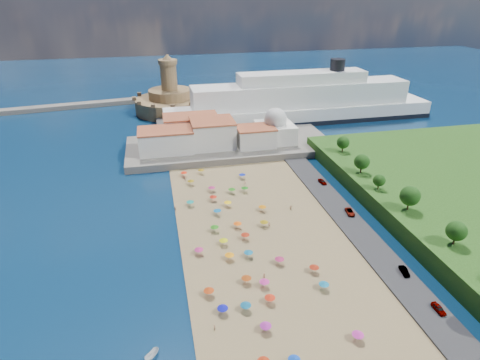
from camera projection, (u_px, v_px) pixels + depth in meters
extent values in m
plane|color=#071938|center=(245.00, 245.00, 112.89)|extent=(700.00, 700.00, 0.00)
cube|color=#59544C|center=(230.00, 146.00, 178.32)|extent=(90.00, 36.00, 3.00)
cube|color=#59544C|center=(175.00, 126.00, 204.99)|extent=(18.00, 70.00, 2.40)
cube|color=silver|center=(166.00, 141.00, 166.81)|extent=(22.00, 14.00, 9.00)
cube|color=silver|center=(213.00, 134.00, 171.97)|extent=(18.00, 16.00, 11.00)
cube|color=silver|center=(255.00, 137.00, 172.57)|extent=(16.00, 12.00, 8.00)
cube|color=silver|center=(191.00, 127.00, 181.20)|extent=(24.00, 14.00, 10.00)
cube|color=silver|center=(275.00, 132.00, 178.01)|extent=(16.00, 16.00, 8.00)
sphere|color=silver|center=(276.00, 119.00, 175.39)|extent=(10.00, 10.00, 10.00)
cylinder|color=silver|center=(276.00, 111.00, 173.73)|extent=(1.20, 1.20, 1.60)
cylinder|color=#9D754E|center=(171.00, 105.00, 230.13)|extent=(40.00, 40.00, 8.00)
cylinder|color=#9D754E|center=(170.00, 94.00, 227.30)|extent=(24.00, 24.00, 5.00)
cylinder|color=#9D754E|center=(169.00, 77.00, 223.15)|extent=(9.00, 9.00, 14.00)
cylinder|color=#9D754E|center=(168.00, 62.00, 219.57)|extent=(10.40, 10.40, 2.40)
cone|color=#9D754E|center=(167.00, 57.00, 218.39)|extent=(6.00, 6.00, 3.00)
cube|color=black|center=(299.00, 118.00, 216.58)|extent=(145.11, 22.62, 2.33)
cube|color=white|center=(300.00, 113.00, 215.20)|extent=(144.11, 22.21, 8.64)
cube|color=white|center=(301.00, 94.00, 210.80)|extent=(115.29, 18.15, 11.52)
cube|color=white|center=(302.00, 78.00, 207.03)|extent=(67.28, 13.95, 5.76)
cylinder|color=black|center=(338.00, 65.00, 208.34)|extent=(7.68, 7.68, 5.76)
cylinder|color=gray|center=(212.00, 189.00, 140.98)|extent=(0.07, 0.07, 2.00)
cone|color=#A5235D|center=(212.00, 187.00, 140.59)|extent=(2.50, 2.50, 0.60)
cylinder|color=gray|center=(246.00, 307.00, 89.15)|extent=(0.07, 0.07, 2.00)
cone|color=#0E5880|center=(246.00, 304.00, 88.76)|extent=(2.50, 2.50, 0.60)
cylinder|color=gray|center=(324.00, 286.00, 95.42)|extent=(0.07, 0.07, 2.00)
cone|color=#106D9B|center=(324.00, 283.00, 95.02)|extent=(2.50, 2.50, 0.60)
cylinder|color=gray|center=(266.00, 328.00, 83.79)|extent=(0.07, 0.07, 2.00)
cone|color=#9A218D|center=(266.00, 325.00, 83.40)|extent=(2.50, 2.50, 0.60)
cylinder|color=gray|center=(224.00, 242.00, 111.79)|extent=(0.07, 0.07, 2.00)
cone|color=#C9CD0B|center=(223.00, 239.00, 111.39)|extent=(2.50, 2.50, 0.60)
cylinder|color=gray|center=(262.00, 208.00, 128.71)|extent=(0.07, 0.07, 2.00)
cone|color=orange|center=(262.00, 206.00, 128.32)|extent=(2.50, 2.50, 0.60)
cylinder|color=gray|center=(199.00, 251.00, 107.88)|extent=(0.07, 0.07, 2.00)
cone|color=#B9276D|center=(199.00, 249.00, 107.49)|extent=(2.50, 2.50, 0.60)
cylinder|color=gray|center=(314.00, 269.00, 101.11)|extent=(0.07, 0.07, 2.00)
cone|color=#9A220E|center=(314.00, 266.00, 100.72)|extent=(2.50, 2.50, 0.60)
cylinder|color=gray|center=(264.00, 284.00, 96.21)|extent=(0.07, 0.07, 2.00)
cone|color=#CC2B8A|center=(264.00, 281.00, 95.82)|extent=(2.50, 2.50, 0.60)
cylinder|color=gray|center=(217.00, 212.00, 126.58)|extent=(0.07, 0.07, 2.00)
cone|color=#0C62A2|center=(217.00, 210.00, 126.19)|extent=(2.50, 2.50, 0.60)
cylinder|color=gray|center=(249.00, 254.00, 106.77)|extent=(0.07, 0.07, 2.00)
cone|color=#0F6490|center=(249.00, 251.00, 106.37)|extent=(2.50, 2.50, 0.60)
cylinder|color=gray|center=(228.00, 204.00, 131.39)|extent=(0.07, 0.07, 2.00)
cone|color=yellow|center=(228.00, 202.00, 130.99)|extent=(2.50, 2.50, 0.60)
cylinder|color=gray|center=(238.00, 225.00, 119.71)|extent=(0.07, 0.07, 2.00)
cone|color=#F75B0B|center=(238.00, 223.00, 119.32)|extent=(2.50, 2.50, 0.60)
cylinder|color=gray|center=(223.00, 310.00, 88.34)|extent=(0.07, 0.07, 2.00)
cone|color=#0C0E9F|center=(223.00, 307.00, 87.94)|extent=(2.50, 2.50, 0.60)
cylinder|color=gray|center=(358.00, 337.00, 81.65)|extent=(0.07, 0.07, 2.00)
cone|color=#B62790|center=(358.00, 334.00, 81.26)|extent=(2.50, 2.50, 0.60)
cylinder|color=gray|center=(264.00, 224.00, 120.45)|extent=(0.07, 0.07, 2.00)
cone|color=#94780D|center=(264.00, 221.00, 120.06)|extent=(2.50, 2.50, 0.60)
cylinder|color=gray|center=(232.00, 191.00, 139.77)|extent=(0.07, 0.07, 2.00)
cone|color=#217815|center=(232.00, 189.00, 139.38)|extent=(2.50, 2.50, 0.60)
cylinder|color=gray|center=(184.00, 174.00, 152.16)|extent=(0.07, 0.07, 2.00)
cone|color=red|center=(184.00, 172.00, 151.77)|extent=(2.50, 2.50, 0.60)
cylinder|color=gray|center=(215.00, 229.00, 117.96)|extent=(0.07, 0.07, 2.00)
cone|color=#247A15|center=(215.00, 226.00, 117.56)|extent=(2.50, 2.50, 0.60)
cylinder|color=gray|center=(245.00, 236.00, 114.32)|extent=(0.07, 0.07, 2.00)
cone|color=#A0230E|center=(245.00, 234.00, 113.93)|extent=(2.50, 2.50, 0.60)
cylinder|color=gray|center=(229.00, 257.00, 105.74)|extent=(0.07, 0.07, 2.00)
cone|color=orange|center=(229.00, 254.00, 105.35)|extent=(2.50, 2.50, 0.60)
cylinder|color=gray|center=(201.00, 172.00, 154.32)|extent=(0.07, 0.07, 2.00)
cone|color=#98720D|center=(201.00, 169.00, 153.92)|extent=(2.50, 2.50, 0.60)
cylinder|color=gray|center=(191.00, 183.00, 145.72)|extent=(0.07, 0.07, 2.00)
cone|color=#8D6F0C|center=(191.00, 180.00, 145.33)|extent=(2.50, 2.50, 0.60)
cylinder|color=gray|center=(209.00, 293.00, 93.42)|extent=(0.07, 0.07, 2.00)
cone|color=#B83A0E|center=(209.00, 290.00, 93.03)|extent=(2.50, 2.50, 0.60)
cylinder|color=gray|center=(242.00, 176.00, 150.58)|extent=(0.07, 0.07, 2.00)
cone|color=#0D20AA|center=(242.00, 174.00, 150.19)|extent=(2.50, 2.50, 0.60)
cylinder|color=gray|center=(246.00, 280.00, 97.40)|extent=(0.07, 0.07, 2.00)
cone|color=#94390D|center=(246.00, 277.00, 97.01)|extent=(2.50, 2.50, 0.60)
cylinder|color=gray|center=(245.00, 190.00, 140.71)|extent=(0.07, 0.07, 2.00)
cone|color=#166C13|center=(245.00, 187.00, 140.31)|extent=(2.50, 2.50, 0.60)
cylinder|color=gray|center=(190.00, 203.00, 131.66)|extent=(0.07, 0.07, 2.00)
cone|color=#0E8179|center=(190.00, 201.00, 131.27)|extent=(2.50, 2.50, 0.60)
cylinder|color=gray|center=(270.00, 300.00, 91.32)|extent=(0.07, 0.07, 2.00)
cone|color=red|center=(270.00, 297.00, 90.92)|extent=(2.50, 2.50, 0.60)
cone|color=#0E3FB8|center=(294.00, 359.00, 75.79)|extent=(2.50, 2.50, 0.60)
cylinder|color=gray|center=(213.00, 198.00, 134.78)|extent=(0.07, 0.07, 2.00)
cone|color=red|center=(213.00, 196.00, 134.38)|extent=(2.50, 2.50, 0.60)
cone|color=#AB290D|center=(264.00, 360.00, 75.43)|extent=(2.50, 2.50, 0.60)
cylinder|color=gray|center=(279.00, 261.00, 104.17)|extent=(0.07, 0.07, 2.00)
cone|color=#A22252|center=(280.00, 258.00, 103.77)|extent=(2.50, 2.50, 0.60)
imported|color=tan|center=(269.00, 224.00, 120.45)|extent=(0.68, 0.48, 1.75)
imported|color=tan|center=(264.00, 276.00, 99.10)|extent=(0.68, 0.91, 1.69)
imported|color=tan|center=(245.00, 183.00, 145.83)|extent=(1.27, 1.13, 1.71)
imported|color=tan|center=(215.00, 327.00, 84.13)|extent=(0.40, 0.60, 1.61)
imported|color=tan|center=(185.00, 179.00, 149.08)|extent=(0.97, 0.92, 1.61)
imported|color=tan|center=(291.00, 207.00, 129.76)|extent=(1.51, 1.06, 1.57)
imported|color=tan|center=(175.00, 209.00, 128.71)|extent=(1.25, 1.31, 1.78)
imported|color=white|center=(152.00, 355.00, 78.22)|extent=(3.50, 3.60, 1.41)
imported|color=gray|center=(350.00, 212.00, 126.57)|extent=(3.02, 5.18, 1.36)
imported|color=gray|center=(322.00, 182.00, 146.07)|extent=(2.23, 4.39, 1.43)
imported|color=gray|center=(404.00, 271.00, 100.28)|extent=(2.03, 4.23, 1.34)
imported|color=gray|center=(439.00, 309.00, 88.60)|extent=(1.64, 4.00, 1.36)
cylinder|color=#382314|center=(454.00, 239.00, 102.19)|extent=(0.50, 0.50, 2.85)
sphere|color=#14380F|center=(457.00, 231.00, 101.06)|extent=(5.14, 5.14, 5.14)
cylinder|color=#382314|center=(408.00, 205.00, 117.99)|extent=(0.50, 0.50, 3.28)
sphere|color=#14380F|center=(410.00, 196.00, 116.71)|extent=(5.90, 5.90, 5.90)
cylinder|color=#382314|center=(378.00, 186.00, 130.38)|extent=(0.50, 0.50, 2.22)
sphere|color=#14380F|center=(379.00, 180.00, 129.51)|extent=(3.99, 3.99, 3.99)
cylinder|color=#382314|center=(361.00, 169.00, 141.55)|extent=(0.50, 0.50, 3.02)
sphere|color=#14380F|center=(362.00, 162.00, 140.36)|extent=(5.43, 5.43, 5.43)
cylinder|color=#382314|center=(342.00, 148.00, 159.68)|extent=(0.50, 0.50, 2.78)
sphere|color=#14380F|center=(343.00, 142.00, 158.59)|extent=(5.00, 5.00, 5.00)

